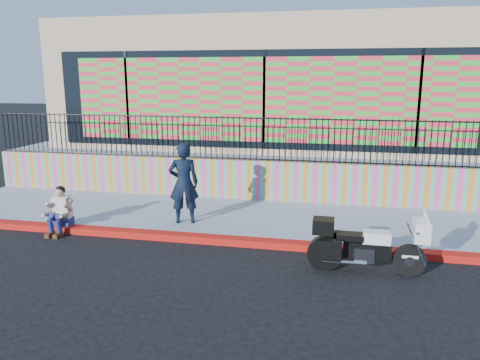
# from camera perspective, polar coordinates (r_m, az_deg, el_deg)

# --- Properties ---
(ground) EXTENTS (90.00, 90.00, 0.00)m
(ground) POSITION_cam_1_polar(r_m,az_deg,el_deg) (10.13, -0.90, -7.83)
(ground) COLOR black
(ground) RESTS_ON ground
(red_curb) EXTENTS (16.00, 0.30, 0.15)m
(red_curb) POSITION_cam_1_polar(r_m,az_deg,el_deg) (10.10, -0.90, -7.43)
(red_curb) COLOR #B41B0C
(red_curb) RESTS_ON ground
(sidewalk) EXTENTS (16.00, 3.00, 0.15)m
(sidewalk) POSITION_cam_1_polar(r_m,az_deg,el_deg) (11.63, 0.89, -4.70)
(sidewalk) COLOR gray
(sidewalk) RESTS_ON ground
(mural_wall) EXTENTS (16.00, 0.20, 1.10)m
(mural_wall) POSITION_cam_1_polar(r_m,az_deg,el_deg) (12.99, 2.25, -0.00)
(mural_wall) COLOR #F4407E
(mural_wall) RESTS_ON sidewalk
(metal_fence) EXTENTS (15.80, 0.04, 1.20)m
(metal_fence) POSITION_cam_1_polar(r_m,az_deg,el_deg) (12.79, 2.29, 5.03)
(metal_fence) COLOR black
(metal_fence) RESTS_ON mural_wall
(elevated_platform) EXTENTS (16.00, 10.00, 1.25)m
(elevated_platform) POSITION_cam_1_polar(r_m,az_deg,el_deg) (17.96, 4.98, 3.25)
(elevated_platform) COLOR gray
(elevated_platform) RESTS_ON ground
(storefront_building) EXTENTS (14.00, 8.06, 4.00)m
(storefront_building) POSITION_cam_1_polar(r_m,az_deg,el_deg) (17.51, 5.06, 11.64)
(storefront_building) COLOR tan
(storefront_building) RESTS_ON elevated_platform
(police_motorcycle) EXTENTS (2.08, 0.69, 1.30)m
(police_motorcycle) POSITION_cam_1_polar(r_m,az_deg,el_deg) (8.88, 14.97, -7.54)
(police_motorcycle) COLOR black
(police_motorcycle) RESTS_ON ground
(police_officer) EXTENTS (0.80, 0.65, 1.90)m
(police_officer) POSITION_cam_1_polar(r_m,az_deg,el_deg) (10.91, -6.89, -0.39)
(police_officer) COLOR black
(police_officer) RESTS_ON sidewalk
(seated_man) EXTENTS (0.54, 0.71, 1.06)m
(seated_man) POSITION_cam_1_polar(r_m,az_deg,el_deg) (11.42, -21.22, -3.96)
(seated_man) COLOR navy
(seated_man) RESTS_ON ground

